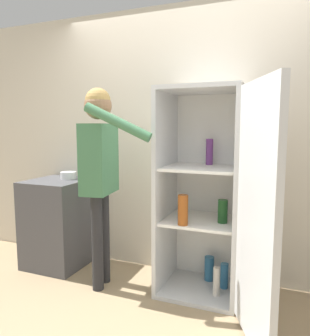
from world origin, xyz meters
name	(u,v)px	position (x,y,z in m)	size (l,w,h in m)	color
ground_plane	(147,324)	(0.00, 0.00, 0.00)	(12.00, 12.00, 0.00)	tan
wall_back	(187,143)	(0.00, 0.98, 1.27)	(7.00, 0.06, 2.55)	beige
refrigerator	(214,197)	(0.36, 0.54, 0.86)	(0.98, 1.22, 1.74)	silver
person	(100,159)	(-0.60, 0.39, 1.15)	(0.69, 0.51, 1.75)	#262628
counter	(58,222)	(-1.26, 0.64, 0.44)	(0.57, 0.59, 0.89)	#4C4C51
bowl	(68,175)	(-1.20, 0.74, 0.93)	(0.16, 0.16, 0.07)	white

